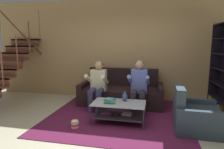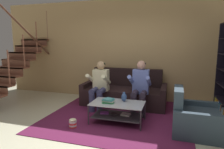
{
  "view_description": "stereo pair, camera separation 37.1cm",
  "coord_description": "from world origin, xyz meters",
  "px_view_note": "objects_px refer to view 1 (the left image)",
  "views": [
    {
      "loc": [
        0.79,
        -3.4,
        1.68
      ],
      "look_at": [
        -0.12,
        0.84,
        0.98
      ],
      "focal_mm": 32.0,
      "sensor_mm": 36.0,
      "label": 1
    },
    {
      "loc": [
        1.15,
        -3.31,
        1.68
      ],
      "look_at": [
        -0.12,
        0.84,
        0.98
      ],
      "focal_mm": 32.0,
      "sensor_mm": 36.0,
      "label": 2
    }
  ],
  "objects_px": {
    "coffee_table": "(119,109)",
    "armchair": "(194,116)",
    "couch": "(121,93)",
    "person_seated_left": "(98,83)",
    "popcorn_tub": "(75,124)",
    "bookshelf": "(224,79)",
    "vase": "(125,97)",
    "person_seated_right": "(139,85)",
    "book_stack": "(110,101)"
  },
  "relations": [
    {
      "from": "couch",
      "to": "bookshelf",
      "type": "bearing_deg",
      "value": -5.21
    },
    {
      "from": "couch",
      "to": "book_stack",
      "type": "bearing_deg",
      "value": -91.07
    },
    {
      "from": "person_seated_right",
      "to": "armchair",
      "type": "distance_m",
      "value": 1.43
    },
    {
      "from": "coffee_table",
      "to": "person_seated_right",
      "type": "bearing_deg",
      "value": 63.45
    },
    {
      "from": "book_stack",
      "to": "bookshelf",
      "type": "distance_m",
      "value": 2.75
    },
    {
      "from": "coffee_table",
      "to": "book_stack",
      "type": "xyz_separation_m",
      "value": [
        -0.18,
        -0.07,
        0.19
      ]
    },
    {
      "from": "book_stack",
      "to": "bookshelf",
      "type": "height_order",
      "value": "bookshelf"
    },
    {
      "from": "coffee_table",
      "to": "popcorn_tub",
      "type": "bearing_deg",
      "value": -146.35
    },
    {
      "from": "coffee_table",
      "to": "couch",
      "type": "bearing_deg",
      "value": 96.95
    },
    {
      "from": "couch",
      "to": "book_stack",
      "type": "height_order",
      "value": "couch"
    },
    {
      "from": "person_seated_left",
      "to": "person_seated_right",
      "type": "xyz_separation_m",
      "value": [
        1.02,
        0.0,
        0.02
      ]
    },
    {
      "from": "coffee_table",
      "to": "popcorn_tub",
      "type": "height_order",
      "value": "coffee_table"
    },
    {
      "from": "person_seated_left",
      "to": "vase",
      "type": "distance_m",
      "value": 0.97
    },
    {
      "from": "couch",
      "to": "book_stack",
      "type": "xyz_separation_m",
      "value": [
        -0.02,
        -1.34,
        0.17
      ]
    },
    {
      "from": "person_seated_right",
      "to": "armchair",
      "type": "bearing_deg",
      "value": -33.79
    },
    {
      "from": "armchair",
      "to": "person_seated_right",
      "type": "bearing_deg",
      "value": 146.21
    },
    {
      "from": "couch",
      "to": "book_stack",
      "type": "distance_m",
      "value": 1.35
    },
    {
      "from": "couch",
      "to": "popcorn_tub",
      "type": "xyz_separation_m",
      "value": [
        -0.62,
        -1.79,
        -0.21
      ]
    },
    {
      "from": "person_seated_left",
      "to": "armchair",
      "type": "distance_m",
      "value": 2.32
    },
    {
      "from": "person_seated_left",
      "to": "couch",
      "type": "bearing_deg",
      "value": 47.85
    },
    {
      "from": "vase",
      "to": "bookshelf",
      "type": "relative_size",
      "value": 0.09
    },
    {
      "from": "person_seated_left",
      "to": "popcorn_tub",
      "type": "xyz_separation_m",
      "value": [
        -0.11,
        -1.22,
        -0.57
      ]
    },
    {
      "from": "bookshelf",
      "to": "coffee_table",
      "type": "bearing_deg",
      "value": -155.6
    },
    {
      "from": "bookshelf",
      "to": "armchair",
      "type": "distance_m",
      "value": 1.48
    },
    {
      "from": "person_seated_right",
      "to": "popcorn_tub",
      "type": "height_order",
      "value": "person_seated_right"
    },
    {
      "from": "person_seated_right",
      "to": "book_stack",
      "type": "height_order",
      "value": "person_seated_right"
    },
    {
      "from": "armchair",
      "to": "coffee_table",
      "type": "bearing_deg",
      "value": 178.05
    },
    {
      "from": "couch",
      "to": "popcorn_tub",
      "type": "height_order",
      "value": "couch"
    },
    {
      "from": "coffee_table",
      "to": "armchair",
      "type": "height_order",
      "value": "armchair"
    },
    {
      "from": "couch",
      "to": "vase",
      "type": "relative_size",
      "value": 11.0
    },
    {
      "from": "popcorn_tub",
      "to": "coffee_table",
      "type": "bearing_deg",
      "value": 33.65
    },
    {
      "from": "couch",
      "to": "bookshelf",
      "type": "relative_size",
      "value": 1.04
    },
    {
      "from": "person_seated_left",
      "to": "book_stack",
      "type": "bearing_deg",
      "value": -57.93
    },
    {
      "from": "bookshelf",
      "to": "popcorn_tub",
      "type": "bearing_deg",
      "value": -153.11
    },
    {
      "from": "person_seated_right",
      "to": "couch",
      "type": "bearing_deg",
      "value": 132.33
    },
    {
      "from": "popcorn_tub",
      "to": "armchair",
      "type": "bearing_deg",
      "value": 11.61
    },
    {
      "from": "vase",
      "to": "popcorn_tub",
      "type": "relative_size",
      "value": 1.07
    },
    {
      "from": "coffee_table",
      "to": "armchair",
      "type": "xyz_separation_m",
      "value": [
        1.49,
        -0.05,
        -0.01
      ]
    },
    {
      "from": "person_seated_left",
      "to": "bookshelf",
      "type": "distance_m",
      "value": 2.99
    },
    {
      "from": "couch",
      "to": "popcorn_tub",
      "type": "bearing_deg",
      "value": -109.18
    },
    {
      "from": "armchair",
      "to": "book_stack",
      "type": "bearing_deg",
      "value": -179.44
    },
    {
      "from": "armchair",
      "to": "bookshelf",
      "type": "bearing_deg",
      "value": 53.46
    },
    {
      "from": "vase",
      "to": "armchair",
      "type": "xyz_separation_m",
      "value": [
        1.39,
        -0.19,
        -0.25
      ]
    },
    {
      "from": "coffee_table",
      "to": "vase",
      "type": "bearing_deg",
      "value": 52.95
    },
    {
      "from": "book_stack",
      "to": "popcorn_tub",
      "type": "relative_size",
      "value": 1.39
    },
    {
      "from": "person_seated_right",
      "to": "book_stack",
      "type": "distance_m",
      "value": 0.97
    },
    {
      "from": "coffee_table",
      "to": "bookshelf",
      "type": "relative_size",
      "value": 0.52
    },
    {
      "from": "vase",
      "to": "popcorn_tub",
      "type": "distance_m",
      "value": 1.18
    },
    {
      "from": "person_seated_right",
      "to": "vase",
      "type": "xyz_separation_m",
      "value": [
        -0.25,
        -0.57,
        -0.16
      ]
    },
    {
      "from": "person_seated_left",
      "to": "bookshelf",
      "type": "height_order",
      "value": "bookshelf"
    }
  ]
}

